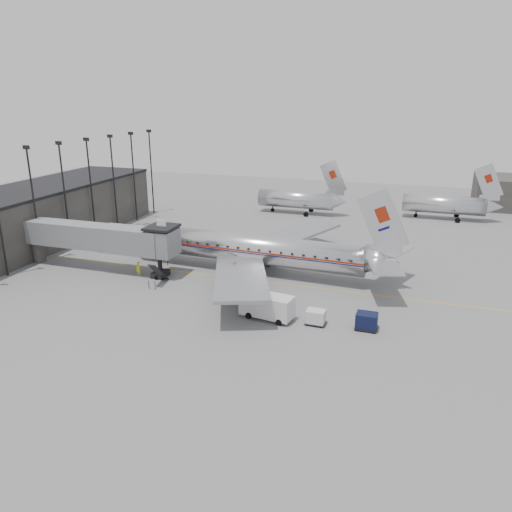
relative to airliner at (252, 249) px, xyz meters
The scene contains 12 objects.
ground 9.47m from the airliner, 94.74° to the right, with size 160.00×160.00×0.00m, color slate.
terminal 34.77m from the airliner, behind, with size 12.00×46.00×8.00m, color #353330.
apron_line 4.76m from the airliner, 52.74° to the right, with size 0.15×60.00×0.01m, color gold.
jet_bridge 18.23m from the airliner, 163.07° to the right, with size 21.00×6.20×7.10m.
floodlight_masts 29.04m from the airliner, behind, with size 0.90×42.25×15.25m.
distant_aircraft_near 33.13m from the airliner, 94.39° to the left, with size 16.39×3.20×10.26m.
distant_aircraft_mid 43.84m from the airliner, 57.64° to the left, with size 16.39×3.20×10.26m.
airliner is the anchor object (origin of this frame).
service_van 14.00m from the airliner, 64.63° to the right, with size 5.58×2.85×2.51m.
baggage_cart_navy 19.75m from the airliner, 37.30° to the right, with size 2.11×1.61×1.65m.
baggage_cart_white 16.58m from the airliner, 48.90° to the right, with size 1.92×1.48×1.48m.
ramp_worker 14.22m from the airliner, 154.91° to the right, with size 0.65×0.42×1.77m, color #C0D418.
Camera 1 is at (20.12, -47.10, 21.48)m, focal length 35.00 mm.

